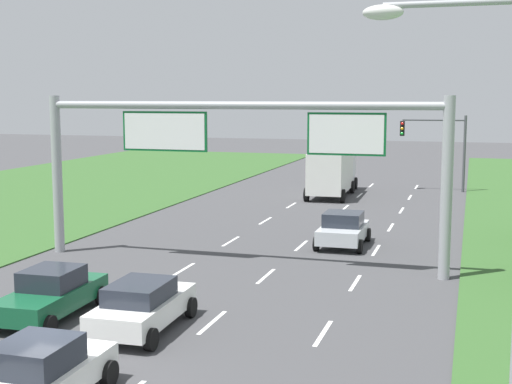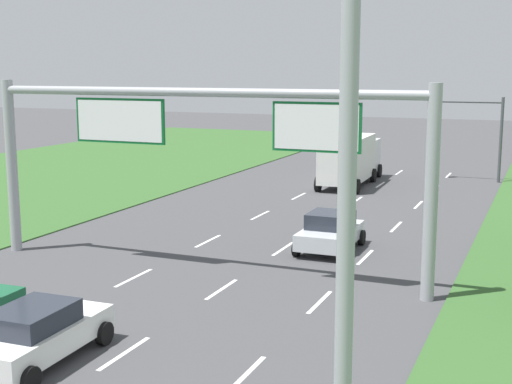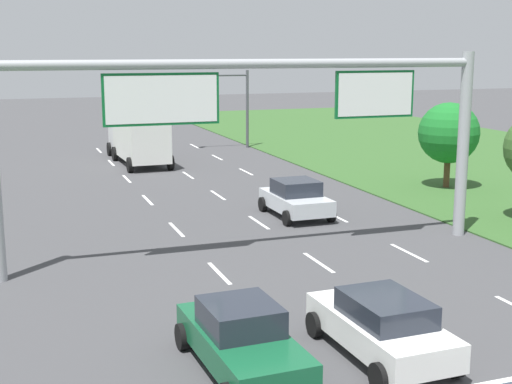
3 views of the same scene
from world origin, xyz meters
TOP-DOWN VIEW (x-y plane):
  - lane_dashes_inner_left at (-1.75, 12.00)m, footprint 0.14×62.40m
  - lane_dashes_inner_right at (1.75, 12.00)m, footprint 0.14×62.40m
  - lane_dashes_slip at (5.25, 12.00)m, footprint 0.14×62.40m
  - car_near_red at (3.63, 18.52)m, footprint 2.23×3.95m
  - car_lead_silver at (-3.30, 5.03)m, footprint 2.18×4.48m
  - car_mid_lane at (0.02, 4.68)m, footprint 2.21×4.28m
  - box_truck at (-0.11, 35.38)m, footprint 2.88×8.39m
  - sign_gantry at (0.08, 13.56)m, footprint 17.24×0.44m
  - traffic_light_mast at (6.80, 39.97)m, footprint 4.76×0.49m
  - roadside_tree_far at (13.42, 21.77)m, footprint 3.11×3.11m

SIDE VIEW (x-z plane):
  - lane_dashes_inner_left at x=-1.75m, z-range 0.00..0.01m
  - lane_dashes_inner_right at x=1.75m, z-range 0.00..0.01m
  - lane_dashes_slip at x=5.25m, z-range 0.00..0.01m
  - car_lead_silver at x=-3.30m, z-range -0.01..1.56m
  - car_mid_lane at x=0.02m, z-range 0.02..1.54m
  - car_near_red at x=3.63m, z-range 0.00..1.60m
  - box_truck at x=-0.11m, z-range 0.13..3.32m
  - roadside_tree_far at x=13.42m, z-range 0.65..5.09m
  - traffic_light_mast at x=6.80m, z-range 1.07..6.67m
  - sign_gantry at x=0.08m, z-range 1.40..8.40m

